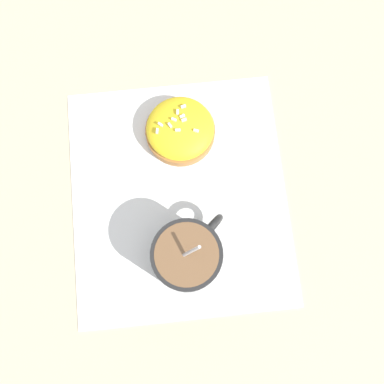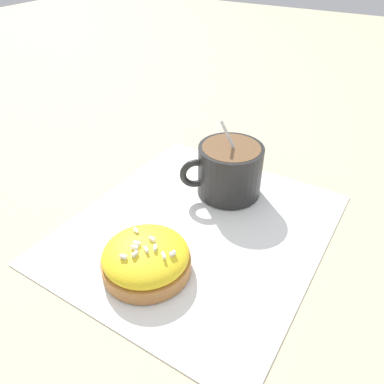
% 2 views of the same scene
% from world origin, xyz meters
% --- Properties ---
extents(ground_plane, '(3.00, 3.00, 0.00)m').
position_xyz_m(ground_plane, '(0.00, 0.00, 0.00)').
color(ground_plane, '#C6B793').
extents(paper_napkin, '(0.34, 0.31, 0.00)m').
position_xyz_m(paper_napkin, '(0.00, 0.00, 0.00)').
color(paper_napkin, white).
rests_on(paper_napkin, ground_plane).
extents(coffee_cup, '(0.09, 0.10, 0.11)m').
position_xyz_m(coffee_cup, '(0.09, -0.00, 0.04)').
color(coffee_cup, black).
rests_on(coffee_cup, paper_napkin).
extents(frosted_pastry, '(0.10, 0.10, 0.04)m').
position_xyz_m(frosted_pastry, '(-0.09, 0.01, 0.02)').
color(frosted_pastry, '#B2753D').
rests_on(frosted_pastry, paper_napkin).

